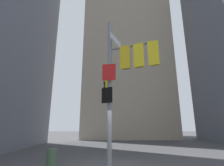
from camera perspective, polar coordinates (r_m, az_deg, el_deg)
building_mid_block at (r=36.39m, az=4.14°, el=17.94°), size 13.99×13.99×42.60m
signal_pole_assembly at (r=8.41m, az=2.76°, el=2.90°), size 2.64×3.49×7.09m
trash_bin at (r=8.70m, az=-19.79°, el=-22.91°), size 0.46×0.46×0.83m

